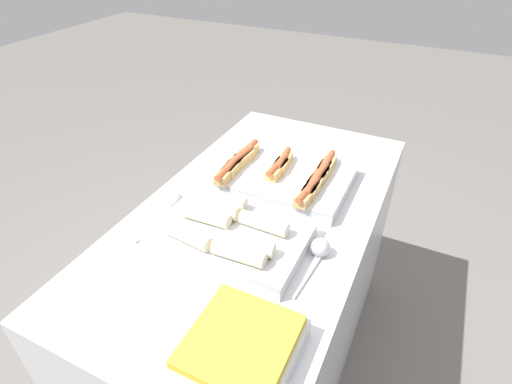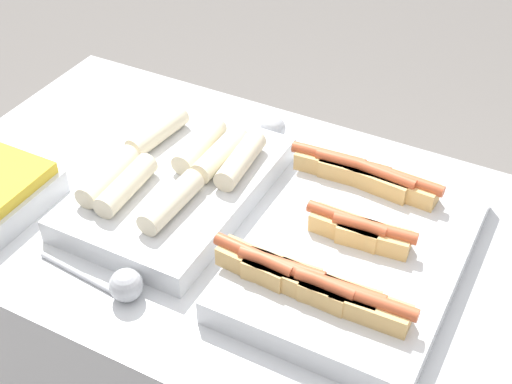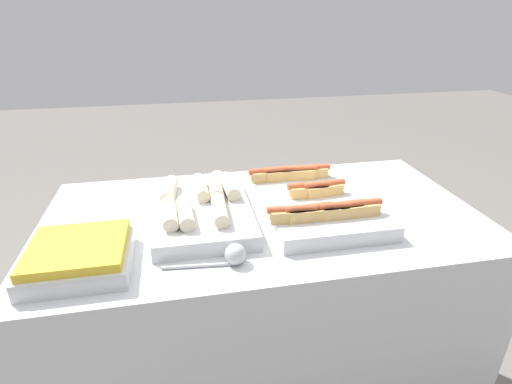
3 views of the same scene
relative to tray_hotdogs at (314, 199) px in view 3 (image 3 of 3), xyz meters
The scene contains 6 objects.
counter 0.53m from the tray_hotdogs, behind, with size 1.42×0.76×0.92m.
tray_hotdogs is the anchor object (origin of this frame).
tray_wraps 0.37m from the tray_hotdogs, behind, with size 0.30×0.45×0.09m.
tray_side_front 0.73m from the tray_hotdogs, 163.94° to the right, with size 0.26×0.24×0.07m.
serving_spoon_near 0.41m from the tray_hotdogs, 140.34° to the right, with size 0.22×0.06×0.06m.
serving_spoon_far 0.41m from the tray_hotdogs, 138.86° to the left, with size 0.24×0.06×0.06m.
Camera 3 is at (-0.25, -1.14, 1.54)m, focal length 28.00 mm.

